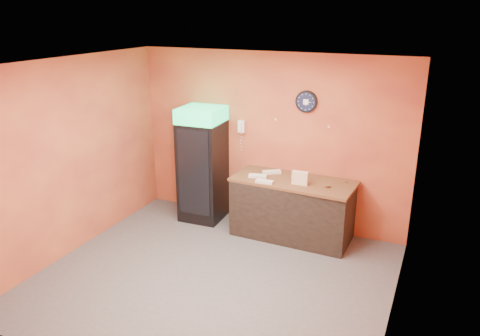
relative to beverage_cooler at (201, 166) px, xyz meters
The scene contains 15 objects.
floor 2.13m from the beverage_cooler, 56.98° to the right, with size 4.50×4.50×0.00m, color #47474C.
back_wall 1.21m from the beverage_cooler, 20.61° to the left, with size 4.50×0.02×2.80m, color #CF703A.
left_wall 2.06m from the beverage_cooler, 126.87° to the right, with size 0.02×4.00×2.80m, color #CF703A.
right_wall 3.70m from the beverage_cooler, 26.00° to the right, with size 0.02×4.00×2.80m, color #CF703A.
ceiling 2.67m from the beverage_cooler, 56.98° to the right, with size 4.50×4.00×0.02m, color white.
beverage_cooler is the anchor object (origin of this frame).
prep_counter 1.67m from the beverage_cooler, ahead, with size 1.80×0.80×0.90m, color black.
wall_clock 2.03m from the beverage_cooler, 12.54° to the left, with size 0.33×0.06×0.33m.
wall_phone 0.93m from the beverage_cooler, 30.72° to the left, with size 0.11×0.10×0.20m.
butcher_paper 1.60m from the beverage_cooler, ahead, with size 1.85×0.81×0.04m, color brown.
sub_roll_stack 1.75m from the beverage_cooler, ahead, with size 0.24×0.09×0.20m.
wrapped_sandwich_left 1.06m from the beverage_cooler, ahead, with size 0.28×0.11×0.04m, color silver.
wrapped_sandwich_mid 1.28m from the beverage_cooler, 13.86° to the right, with size 0.26×0.10×0.04m, color silver.
wrapped_sandwich_right 1.20m from the beverage_cooler, ahead, with size 0.29×0.12×0.04m, color silver.
kitchen_tool 1.70m from the beverage_cooler, ahead, with size 0.06×0.06×0.06m, color silver.
Camera 1 is at (2.56, -4.81, 3.41)m, focal length 35.00 mm.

